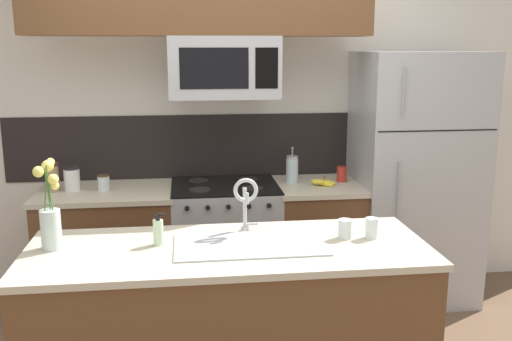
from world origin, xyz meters
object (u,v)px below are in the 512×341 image
at_px(stove_range, 226,246).
at_px(coffee_tin, 342,174).
at_px(storage_jar_short, 104,183).
at_px(banana_bunch, 324,183).
at_px(flower_vase, 51,220).
at_px(dish_soap_bottle, 158,232).
at_px(sink_faucet, 246,197).
at_px(drinking_glass, 345,229).
at_px(refrigerator, 413,178).
at_px(microwave, 224,67).
at_px(storage_jar_tall, 52,177).
at_px(spare_glass, 371,228).
at_px(french_press, 292,169).
at_px(storage_jar_medium, 72,179).

xyz_separation_m(stove_range, coffee_tin, (0.87, 0.05, 0.50)).
bearing_deg(storage_jar_short, banana_bunch, -2.15).
xyz_separation_m(coffee_tin, flower_vase, (-1.82, -1.22, 0.09)).
height_order(storage_jar_short, dish_soap_bottle, dish_soap_bottle).
height_order(sink_faucet, flower_vase, flower_vase).
bearing_deg(flower_vase, storage_jar_short, 85.31).
relative_size(storage_jar_short, drinking_glass, 1.08).
bearing_deg(refrigerator, drinking_glass, -125.66).
relative_size(stove_range, microwave, 1.25).
distance_m(storage_jar_tall, sink_faucet, 1.63).
distance_m(microwave, spare_glass, 1.59).
distance_m(sink_faucet, dish_soap_bottle, 0.49).
relative_size(microwave, refrigerator, 0.40).
relative_size(storage_jar_tall, dish_soap_bottle, 1.22).
height_order(french_press, coffee_tin, french_press).
distance_m(microwave, storage_jar_short, 1.16).
relative_size(french_press, dish_soap_bottle, 1.62).
bearing_deg(refrigerator, storage_jar_tall, -179.85).
xyz_separation_m(banana_bunch, flower_vase, (-1.65, -1.11, 0.13)).
height_order(coffee_tin, dish_soap_bottle, dish_soap_bottle).
bearing_deg(banana_bunch, storage_jar_medium, 177.34).
xyz_separation_m(storage_jar_medium, flower_vase, (0.12, -1.20, 0.06)).
bearing_deg(dish_soap_bottle, sink_faucet, 15.99).
xyz_separation_m(coffee_tin, sink_faucet, (-0.84, -1.10, 0.14)).
relative_size(refrigerator, dish_soap_bottle, 11.26).
height_order(banana_bunch, coffee_tin, coffee_tin).
bearing_deg(french_press, coffee_tin, -1.53).
distance_m(storage_jar_tall, french_press, 1.69).
relative_size(microwave, dish_soap_bottle, 4.51).
height_order(microwave, storage_jar_short, microwave).
bearing_deg(banana_bunch, storage_jar_tall, 177.80).
height_order(french_press, dish_soap_bottle, french_press).
xyz_separation_m(french_press, flower_vase, (-1.44, -1.23, 0.05)).
bearing_deg(storage_jar_medium, refrigerator, -0.06).
bearing_deg(french_press, sink_faucet, -112.63).
distance_m(stove_range, dish_soap_bottle, 1.36).
xyz_separation_m(storage_jar_medium, sink_faucet, (1.10, -1.07, 0.11)).
distance_m(coffee_tin, drinking_glass, 1.30).
distance_m(storage_jar_tall, storage_jar_short, 0.35).
bearing_deg(french_press, spare_glass, -82.03).
relative_size(coffee_tin, dish_soap_bottle, 0.67).
bearing_deg(coffee_tin, microwave, -175.35).
height_order(refrigerator, sink_faucet, refrigerator).
distance_m(storage_jar_medium, storage_jar_short, 0.22).
xyz_separation_m(storage_jar_short, drinking_glass, (1.39, -1.20, -0.00)).
height_order(storage_jar_medium, french_press, french_press).
distance_m(microwave, storage_jar_medium, 1.31).
xyz_separation_m(dish_soap_bottle, flower_vase, (-0.52, 0.01, 0.08)).
distance_m(refrigerator, dish_soap_bottle, 2.20).
relative_size(coffee_tin, spare_glass, 1.01).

